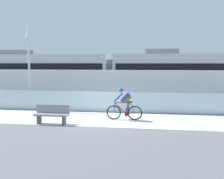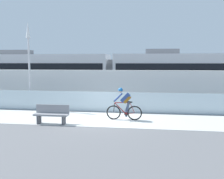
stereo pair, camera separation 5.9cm
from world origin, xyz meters
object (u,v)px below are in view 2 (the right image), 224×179
cyclist_on_bike (124,104)px  lamp_post_antenna (29,55)px  bench (52,114)px  tram (111,75)px

cyclist_on_bike → lamp_post_antenna: lamp_post_antenna is taller
lamp_post_antenna → bench: lamp_post_antenna is taller
tram → bench: tram is taller
tram → lamp_post_antenna: (-4.34, -4.70, 1.40)m
cyclist_on_bike → bench: bearing=-158.5°
tram → lamp_post_antenna: bearing=-132.7°
cyclist_on_bike → lamp_post_antenna: size_ratio=0.34×
cyclist_on_bike → lamp_post_antenna: (-5.98, 2.15, 2.51)m
tram → cyclist_on_bike: 7.13m
lamp_post_antenna → bench: size_ratio=3.25×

